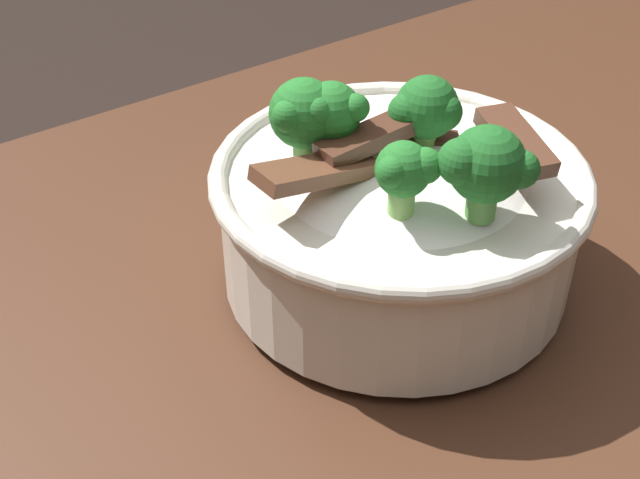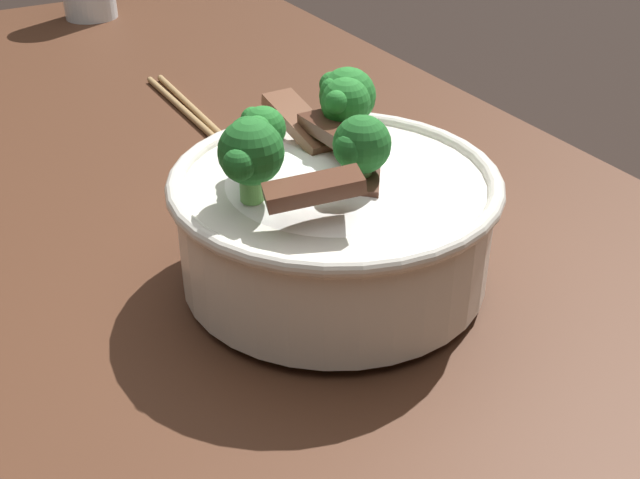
% 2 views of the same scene
% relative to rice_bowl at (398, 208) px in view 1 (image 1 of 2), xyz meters
% --- Properties ---
extents(rice_bowl, '(0.23, 0.23, 0.14)m').
position_rel_rice_bowl_xyz_m(rice_bowl, '(0.00, 0.00, 0.00)').
color(rice_bowl, silver).
rests_on(rice_bowl, dining_table).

